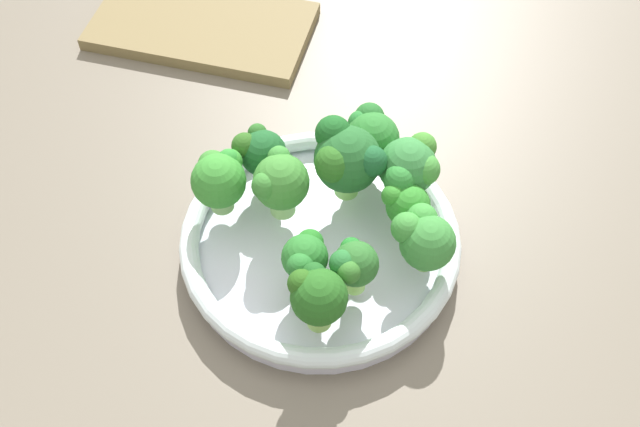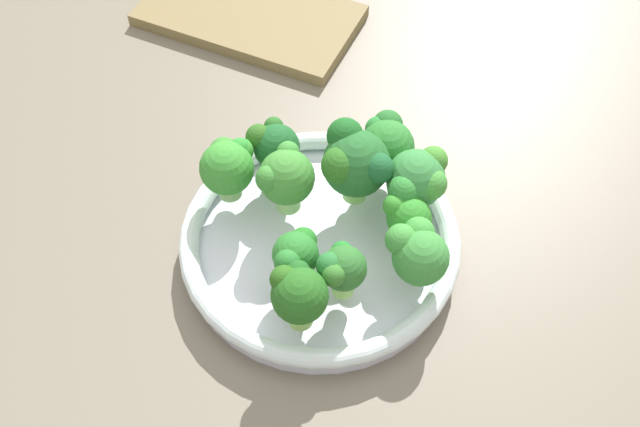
% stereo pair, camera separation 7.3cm
% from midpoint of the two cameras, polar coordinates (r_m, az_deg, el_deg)
% --- Properties ---
extents(ground_plane, '(1.30, 1.30, 0.03)m').
position_cam_midpoint_polar(ground_plane, '(0.80, -5.05, -3.76)').
color(ground_plane, '#73695A').
extents(bowl, '(0.27, 0.27, 0.03)m').
position_cam_midpoint_polar(bowl, '(0.77, -2.72, -2.25)').
color(bowl, white).
rests_on(bowl, ground_plane).
extents(broccoli_floret_0, '(0.06, 0.06, 0.07)m').
position_cam_midpoint_polar(broccoli_floret_0, '(0.74, -5.45, 2.08)').
color(broccoli_floret_0, '#95CE74').
rests_on(broccoli_floret_0, bowl).
extents(broccoli_floret_1, '(0.06, 0.06, 0.07)m').
position_cam_midpoint_polar(broccoli_floret_1, '(0.75, 3.75, 3.15)').
color(broccoli_floret_1, '#8FD86F').
rests_on(broccoli_floret_1, bowl).
extents(broccoli_floret_2, '(0.05, 0.05, 0.07)m').
position_cam_midpoint_polar(broccoli_floret_2, '(0.67, -3.35, -6.22)').
color(broccoli_floret_2, '#93C45B').
rests_on(broccoli_floret_2, bowl).
extents(broccoli_floret_3, '(0.06, 0.06, 0.06)m').
position_cam_midpoint_polar(broccoli_floret_3, '(0.71, 4.65, -1.92)').
color(broccoli_floret_3, '#8EC967').
rests_on(broccoli_floret_3, bowl).
extents(broccoli_floret_4, '(0.05, 0.06, 0.07)m').
position_cam_midpoint_polar(broccoli_floret_4, '(0.76, -10.08, 2.39)').
color(broccoli_floret_4, '#8FC673').
rests_on(broccoli_floret_4, bowl).
extents(broccoli_floret_5, '(0.05, 0.05, 0.06)m').
position_cam_midpoint_polar(broccoli_floret_5, '(0.73, 3.61, 0.01)').
color(broccoli_floret_5, '#97CF6F').
rests_on(broccoli_floret_5, bowl).
extents(broccoli_floret_6, '(0.05, 0.05, 0.06)m').
position_cam_midpoint_polar(broccoli_floret_6, '(0.78, -7.03, 4.25)').
color(broccoli_floret_6, '#94C05A').
rests_on(broccoli_floret_6, bowl).
extents(broccoli_floret_7, '(0.04, 0.05, 0.05)m').
position_cam_midpoint_polar(broccoli_floret_7, '(0.70, -4.07, -3.51)').
color(broccoli_floret_7, '#90C567').
rests_on(broccoli_floret_7, bowl).
extents(broccoli_floret_8, '(0.05, 0.05, 0.06)m').
position_cam_midpoint_polar(broccoli_floret_8, '(0.69, -0.60, -3.95)').
color(broccoli_floret_8, '#90CC5A').
rests_on(broccoli_floret_8, bowl).
extents(broccoli_floret_9, '(0.07, 0.07, 0.08)m').
position_cam_midpoint_polar(broccoli_floret_9, '(0.75, -0.92, 3.86)').
color(broccoli_floret_9, '#94D668').
rests_on(broccoli_floret_9, bowl).
extents(broccoli_floret_10, '(0.06, 0.07, 0.06)m').
position_cam_midpoint_polar(broccoli_floret_10, '(0.78, 1.03, 5.45)').
color(broccoli_floret_10, '#9EC763').
rests_on(broccoli_floret_10, bowl).
extents(cutting_board, '(0.30, 0.23, 0.02)m').
position_cam_midpoint_polar(cutting_board, '(1.02, -10.67, 13.11)').
color(cutting_board, olive).
rests_on(cutting_board, ground_plane).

